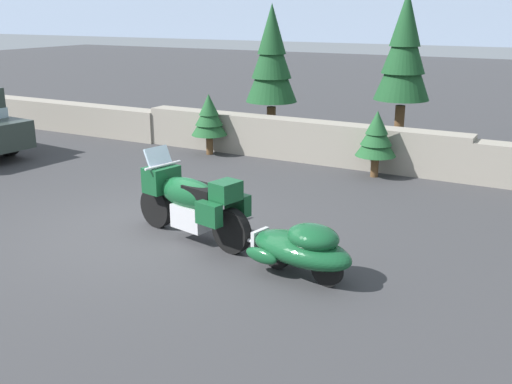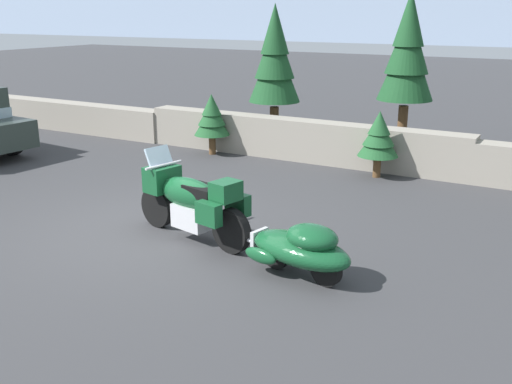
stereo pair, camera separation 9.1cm
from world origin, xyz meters
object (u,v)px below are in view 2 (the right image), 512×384
pine_tree_secondary (275,59)px  touring_motorcycle (191,200)px  car_shaped_trailer (301,248)px  pine_tree_far_right (408,52)px

pine_tree_secondary → touring_motorcycle: bearing=-73.1°
car_shaped_trailer → pine_tree_secondary: 8.10m
pine_tree_far_right → touring_motorcycle: bearing=-97.8°
touring_motorcycle → pine_tree_secondary: 6.86m
touring_motorcycle → pine_tree_secondary: (-1.94, 6.38, 1.60)m
touring_motorcycle → pine_tree_secondary: pine_tree_secondary is taller
touring_motorcycle → car_shaped_trailer: 2.10m
touring_motorcycle → car_shaped_trailer: touring_motorcycle is taller
touring_motorcycle → pine_tree_far_right: size_ratio=0.59×
pine_tree_secondary → pine_tree_far_right: bearing=22.0°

